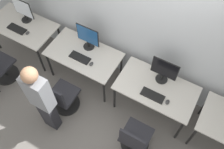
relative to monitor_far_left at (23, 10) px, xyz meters
The scene contains 17 objects.
ground_plane 2.36m from the monitor_far_left, 13.79° to the right, with size 20.00×20.00×0.00m, color slate.
wall_back 2.16m from the monitor_far_left, ahead, with size 12.00×0.05×2.80m.
desk_far_left 0.36m from the monitor_far_left, 90.00° to the right, with size 1.28×0.73×0.71m.
monitor_far_left is the anchor object (origin of this frame).
keyboard_far_left 0.37m from the monitor_far_left, 90.00° to the right, with size 0.37×0.15×0.02m.
mouse_far_left 0.44m from the monitor_far_left, 47.54° to the right, with size 0.06×0.09×0.03m.
desk_left 1.44m from the monitor_far_left, ahead, with size 1.28×0.73×0.71m.
monitor_left 1.39m from the monitor_far_left, ahead, with size 0.43×0.20×0.48m.
keyboard_left 1.44m from the monitor_far_left, 10.59° to the right, with size 0.37×0.15×0.02m.
mouse_left 1.68m from the monitor_far_left, ahead, with size 0.06×0.09×0.03m.
office_chair_left 1.79m from the monitor_far_left, 32.82° to the right, with size 0.48×0.48×0.87m.
person_left 1.92m from the monitor_far_left, 41.81° to the right, with size 0.36×0.22×1.68m.
desk_right 2.81m from the monitor_far_left, ahead, with size 1.28×0.73×0.71m.
monitor_right 2.79m from the monitor_far_left, ahead, with size 0.43×0.20×0.48m.
keyboard_right 2.81m from the monitor_far_left, ahead, with size 0.37×0.15×0.02m.
mouse_right 3.06m from the monitor_far_left, ahead, with size 0.06×0.09×0.03m.
office_chair_right 3.04m from the monitor_far_left, 18.50° to the right, with size 0.48×0.48×0.87m.
Camera 1 is at (1.05, -1.71, 4.16)m, focal length 40.00 mm.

